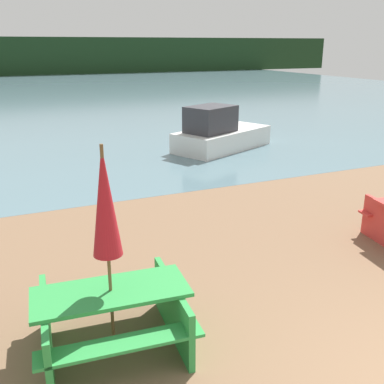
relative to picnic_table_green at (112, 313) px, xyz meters
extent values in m
cube|color=slate|center=(2.88, 29.79, -0.44)|extent=(60.00, 50.00, 0.00)
cube|color=#193319|center=(2.88, 49.79, 1.56)|extent=(80.00, 1.60, 4.00)
cube|color=green|center=(0.00, 0.00, 0.26)|extent=(1.73, 0.84, 0.04)
cube|color=green|center=(-0.05, -0.55, -0.01)|extent=(1.69, 0.42, 0.04)
cube|color=green|center=(0.05, 0.55, -0.01)|extent=(1.69, 0.42, 0.04)
cube|color=green|center=(-0.69, 0.06, -0.10)|extent=(0.19, 1.38, 0.68)
cube|color=green|center=(0.69, -0.06, -0.10)|extent=(0.19, 1.38, 0.68)
cylinder|color=brown|center=(0.00, 0.00, 0.72)|extent=(0.04, 0.04, 2.33)
cone|color=#A81923|center=(0.00, 0.00, 1.30)|extent=(0.31, 0.31, 1.18)
cube|color=silver|center=(5.79, 8.50, -0.13)|extent=(3.68, 2.76, 0.63)
cube|color=#333338|center=(5.24, 8.25, 0.59)|extent=(1.78, 1.58, 0.81)
camera|label=1|loc=(-0.92, -4.25, 2.81)|focal=42.00mm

